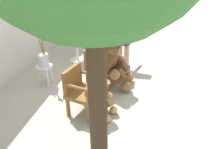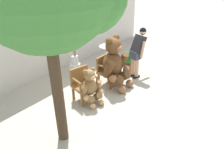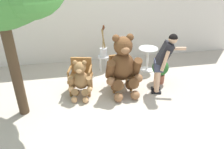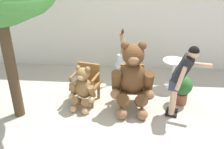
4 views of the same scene
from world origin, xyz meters
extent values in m
plane|color=#B2A899|center=(0.00, 0.00, 0.00)|extent=(60.00, 60.00, 0.00)
cube|color=brown|center=(-0.52, 0.36, 0.41)|extent=(0.66, 0.63, 0.07)
cylinder|color=brown|center=(-0.79, 0.21, 0.18)|extent=(0.07, 0.07, 0.37)
cylinder|color=brown|center=(-0.34, 0.11, 0.18)|extent=(0.07, 0.07, 0.37)
cylinder|color=brown|center=(-0.69, 0.62, 0.18)|extent=(0.07, 0.07, 0.37)
cylinder|color=brown|center=(-0.25, 0.52, 0.18)|extent=(0.07, 0.07, 0.37)
cube|color=brown|center=(-0.47, 0.59, 0.65)|extent=(0.52, 0.17, 0.42)
cylinder|color=brown|center=(-0.76, 0.42, 0.66)|extent=(0.16, 0.48, 0.06)
cylinder|color=brown|center=(-0.81, 0.21, 0.55)|extent=(0.05, 0.05, 0.22)
cylinder|color=brown|center=(-0.27, 0.31, 0.66)|extent=(0.16, 0.48, 0.06)
cylinder|color=brown|center=(-0.32, 0.10, 0.55)|extent=(0.05, 0.05, 0.22)
cube|color=brown|center=(0.52, 0.36, 0.41)|extent=(0.58, 0.54, 0.07)
cylinder|color=brown|center=(0.29, 0.15, 0.18)|extent=(0.07, 0.07, 0.37)
cylinder|color=brown|center=(0.75, 0.16, 0.18)|extent=(0.07, 0.07, 0.37)
cylinder|color=brown|center=(0.28, 0.56, 0.18)|extent=(0.07, 0.07, 0.37)
cylinder|color=brown|center=(0.74, 0.58, 0.18)|extent=(0.07, 0.07, 0.37)
cube|color=brown|center=(0.51, 0.59, 0.65)|extent=(0.52, 0.08, 0.42)
cylinder|color=brown|center=(0.27, 0.35, 0.66)|extent=(0.07, 0.48, 0.06)
cylinder|color=brown|center=(0.27, 0.14, 0.55)|extent=(0.05, 0.05, 0.22)
cylinder|color=brown|center=(0.77, 0.37, 0.66)|extent=(0.07, 0.48, 0.06)
cylinder|color=brown|center=(0.77, 0.16, 0.55)|extent=(0.05, 0.05, 0.22)
ellipsoid|color=brown|center=(0.52, 0.24, 0.69)|extent=(0.63, 0.54, 0.71)
sphere|color=brown|center=(0.52, 0.21, 1.24)|extent=(0.45, 0.45, 0.45)
ellipsoid|color=#8C603D|center=(0.53, 0.02, 1.20)|extent=(0.22, 0.17, 0.17)
sphere|color=black|center=(0.53, 0.02, 1.21)|extent=(0.07, 0.07, 0.07)
sphere|color=brown|center=(0.35, 0.23, 1.43)|extent=(0.18, 0.18, 0.18)
sphere|color=brown|center=(0.69, 0.24, 1.43)|extent=(0.18, 0.18, 0.18)
cylinder|color=brown|center=(0.19, 0.11, 0.69)|extent=(0.21, 0.40, 0.54)
sphere|color=#8C603D|center=(0.18, -0.03, 0.45)|extent=(0.21, 0.21, 0.21)
cylinder|color=brown|center=(0.85, 0.14, 0.69)|extent=(0.21, 0.40, 0.54)
sphere|color=#8C603D|center=(0.88, -0.01, 0.45)|extent=(0.21, 0.21, 0.21)
cylinder|color=brown|center=(0.34, -0.02, 0.30)|extent=(0.28, 0.45, 0.42)
sphere|color=#8C603D|center=(0.32, -0.24, 0.11)|extent=(0.23, 0.23, 0.23)
cylinder|color=brown|center=(0.72, -0.01, 0.30)|extent=(0.28, 0.45, 0.42)
sphere|color=#8C603D|center=(0.74, -0.22, 0.11)|extent=(0.23, 0.23, 0.23)
ellipsoid|color=olive|center=(-0.52, 0.18, 0.44)|extent=(0.46, 0.41, 0.45)
sphere|color=olive|center=(-0.52, 0.16, 0.79)|extent=(0.29, 0.29, 0.29)
ellipsoid|color=tan|center=(-0.55, 0.04, 0.77)|extent=(0.16, 0.13, 0.11)
sphere|color=black|center=(-0.55, 0.04, 0.78)|extent=(0.04, 0.04, 0.04)
sphere|color=olive|center=(-0.62, 0.20, 0.91)|extent=(0.11, 0.11, 0.11)
sphere|color=olive|center=(-0.41, 0.15, 0.91)|extent=(0.11, 0.11, 0.11)
cylinder|color=olive|center=(-0.74, 0.16, 0.44)|extent=(0.18, 0.27, 0.34)
sphere|color=tan|center=(-0.77, 0.07, 0.29)|extent=(0.14, 0.14, 0.14)
cylinder|color=olive|center=(-0.33, 0.06, 0.44)|extent=(0.18, 0.27, 0.34)
sphere|color=tan|center=(-0.34, -0.03, 0.29)|extent=(0.14, 0.14, 0.14)
cylinder|color=olive|center=(-0.67, 0.05, 0.19)|extent=(0.23, 0.31, 0.27)
sphere|color=tan|center=(-0.72, -0.08, 0.07)|extent=(0.14, 0.14, 0.14)
cylinder|color=olive|center=(-0.44, -0.01, 0.19)|extent=(0.23, 0.31, 0.27)
sphere|color=tan|center=(-0.46, -0.14, 0.07)|extent=(0.14, 0.14, 0.14)
cube|color=black|center=(1.35, -0.08, 0.03)|extent=(0.26, 0.15, 0.06)
cylinder|color=tan|center=(1.35, -0.08, 0.47)|extent=(0.12, 0.12, 0.82)
cube|color=black|center=(1.40, 0.10, 0.03)|extent=(0.26, 0.15, 0.06)
cylinder|color=tan|center=(1.40, 0.10, 0.47)|extent=(0.12, 0.12, 0.82)
cube|color=#33384C|center=(1.37, 0.01, 0.75)|extent=(0.29, 0.35, 0.24)
cube|color=black|center=(1.47, -0.02, 1.07)|extent=(0.46, 0.41, 0.58)
sphere|color=tan|center=(1.62, -0.06, 1.42)|extent=(0.21, 0.21, 0.21)
sphere|color=black|center=(1.62, -0.06, 1.44)|extent=(0.21, 0.21, 0.21)
cylinder|color=tan|center=(1.76, 0.10, 1.12)|extent=(0.57, 0.23, 0.11)
cylinder|color=tan|center=(1.42, -0.20, 0.95)|extent=(0.20, 0.13, 0.51)
cylinder|color=silver|center=(0.24, 1.49, 0.45)|extent=(0.34, 0.34, 0.03)
cylinder|color=silver|center=(0.34, 1.59, 0.22)|extent=(0.04, 0.04, 0.43)
cylinder|color=silver|center=(0.14, 1.59, 0.22)|extent=(0.04, 0.04, 0.43)
cylinder|color=silver|center=(0.34, 1.39, 0.22)|extent=(0.04, 0.04, 0.43)
cylinder|color=silver|center=(0.14, 1.39, 0.22)|extent=(0.04, 0.04, 0.43)
cylinder|color=silver|center=(0.24, 1.49, 0.59)|extent=(0.22, 0.22, 0.26)
cylinder|color=#997A47|center=(0.26, 1.45, 0.93)|extent=(0.17, 0.12, 0.77)
cylinder|color=#592D19|center=(0.26, 1.45, 1.36)|extent=(0.06, 0.05, 0.09)
cylinder|color=#997A47|center=(0.23, 1.49, 0.88)|extent=(0.06, 0.16, 0.68)
cylinder|color=#592D19|center=(0.23, 1.49, 1.27)|extent=(0.05, 0.06, 0.09)
cylinder|color=#997A47|center=(0.24, 1.45, 0.91)|extent=(0.13, 0.04, 0.74)
cylinder|color=#592D19|center=(0.24, 1.45, 1.32)|extent=(0.05, 0.05, 0.09)
cylinder|color=#997A47|center=(0.26, 1.47, 0.92)|extent=(0.11, 0.11, 0.76)
cylinder|color=#592D19|center=(0.26, 1.47, 1.34)|extent=(0.05, 0.05, 0.09)
cylinder|color=white|center=(1.54, 1.23, 0.70)|extent=(0.56, 0.56, 0.03)
cylinder|color=white|center=(1.54, 1.23, 0.34)|extent=(0.07, 0.07, 0.69)
cylinder|color=white|center=(1.54, 1.23, 0.01)|extent=(0.40, 0.40, 0.03)
cylinder|color=#473523|center=(-1.83, -0.25, 1.21)|extent=(0.21, 0.21, 2.41)
cylinder|color=brown|center=(1.62, 0.44, 0.13)|extent=(0.28, 0.28, 0.26)
sphere|color=#286028|center=(1.62, 0.44, 0.46)|extent=(0.44, 0.44, 0.44)
camera|label=1|loc=(-4.01, -0.89, 2.75)|focal=40.00mm
camera|label=2|loc=(-3.98, -3.15, 3.26)|focal=35.00mm
camera|label=3|loc=(-0.65, -4.48, 3.05)|focal=35.00mm
camera|label=4|loc=(0.45, -4.45, 3.10)|focal=40.00mm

